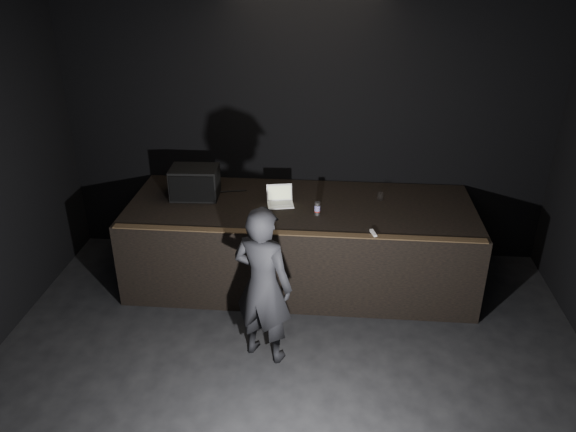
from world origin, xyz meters
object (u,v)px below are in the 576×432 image
Objects in this scene: beer_can at (317,209)px; person at (263,285)px; stage_monitor at (195,183)px; laptop at (280,199)px; stage_riser at (300,243)px.

person is at bearing -111.15° from beer_can.
beer_can is (1.46, -0.36, -0.11)m from stage_monitor.
person reaches higher than beer_can.
laptop is (1.02, -0.10, -0.13)m from stage_monitor.
stage_riser is 0.65m from beer_can.
beer_can reaches higher than stage_riser.
laptop is 0.52m from beer_can.
stage_monitor is at bearing 166.21° from beer_can.
stage_riser is at bearing 130.26° from beer_can.
stage_riser is at bearing -16.97° from laptop.
laptop is at bearing -8.40° from stage_monitor.
laptop is at bearing -69.66° from person.
stage_monitor is 1.67× the size of laptop.
person is (-0.02, -1.46, -0.23)m from laptop.
person is at bearing -60.10° from stage_monitor.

